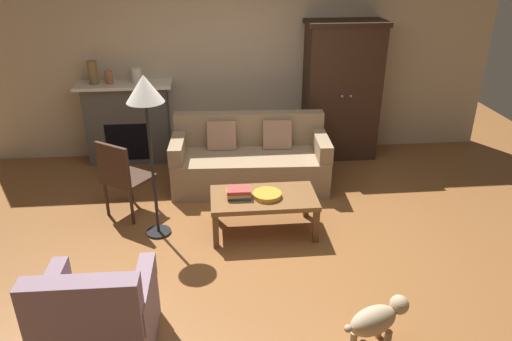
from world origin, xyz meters
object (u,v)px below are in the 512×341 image
fruit_bowl (267,195)px  mantel_vase_bronze (93,72)px  dog (377,320)px  fireplace (128,122)px  armoire (341,91)px  floor_lamp (145,99)px  side_chair_wooden (122,175)px  mantel_vase_cream (137,75)px  mantel_vase_terracotta (109,77)px  book_stack (239,193)px  coffee_table (264,200)px  couch (250,161)px  armchair_near_left (99,322)px

fruit_bowl → mantel_vase_bronze: 3.03m
dog → fireplace: bearing=121.7°
armoire → floor_lamp: (-2.41, -1.91, 0.53)m
mantel_vase_bronze → floor_lamp: 2.18m
mantel_vase_bronze → side_chair_wooden: size_ratio=0.34×
fruit_bowl → mantel_vase_cream: (-1.51, 2.06, 0.78)m
mantel_vase_terracotta → mantel_vase_cream: (0.36, 0.00, 0.02)m
side_chair_wooden → book_stack: bearing=-20.6°
fireplace → coffee_table: (1.65, -2.05, -0.20)m
mantel_vase_terracotta → floor_lamp: bearing=-70.0°
couch → fruit_bowl: couch is taller
mantel_vase_bronze → mantel_vase_terracotta: bearing=0.0°
mantel_vase_cream → coffee_table: bearing=-54.0°
side_chair_wooden → dog: side_chair_wooden is taller
armoire → fireplace: bearing=178.5°
mantel_vase_bronze → dog: bearing=-54.1°
armoire → fruit_bowl: bearing=-122.4°
fireplace → dog: bearing=-58.3°
couch → mantel_vase_terracotta: (-1.79, 0.89, 0.89)m
mantel_vase_terracotta → armoire: bearing=-1.1°
couch → mantel_vase_terracotta: mantel_vase_terracotta is taller
couch → mantel_vase_bronze: size_ratio=6.45×
fireplace → fruit_bowl: (1.69, -2.07, -0.12)m
fireplace → couch: 1.86m
coffee_table → mantel_vase_terracotta: bearing=132.1°
fireplace → coffee_table: fireplace is taller
couch → side_chair_wooden: size_ratio=2.18×
coffee_table → fruit_bowl: fruit_bowl is taller
armoire → mantel_vase_terracotta: size_ratio=11.01×
armchair_near_left → dog: (2.04, -0.10, -0.07)m
fireplace → book_stack: 2.48m
armoire → dog: size_ratio=3.48×
book_stack → mantel_vase_bronze: 2.81m
fireplace → mantel_vase_bronze: mantel_vase_bronze is taller
coffee_table → mantel_vase_terracotta: mantel_vase_terracotta is taller
mantel_vase_bronze → armchair_near_left: (0.65, -3.63, -0.96)m
mantel_vase_terracotta → fruit_bowl: bearing=-47.8°
mantel_vase_terracotta → armchair_near_left: mantel_vase_terracotta is taller
armoire → couch: 1.70m
fruit_bowl → mantel_vase_cream: bearing=126.2°
mantel_vase_cream → fruit_bowl: bearing=-53.8°
floor_lamp → couch: bearing=45.3°
mantel_vase_terracotta → floor_lamp: (0.72, -1.97, 0.27)m
fruit_bowl → side_chair_wooden: side_chair_wooden is taller
armoire → armchair_near_left: armoire is taller
mantel_vase_bronze → mantel_vase_terracotta: mantel_vase_bronze is taller
fireplace → book_stack: fireplace is taller
fruit_bowl → mantel_vase_terracotta: (-1.87, 2.06, 0.76)m
coffee_table → fruit_bowl: (0.03, -0.03, 0.08)m
fireplace → couch: fireplace is taller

